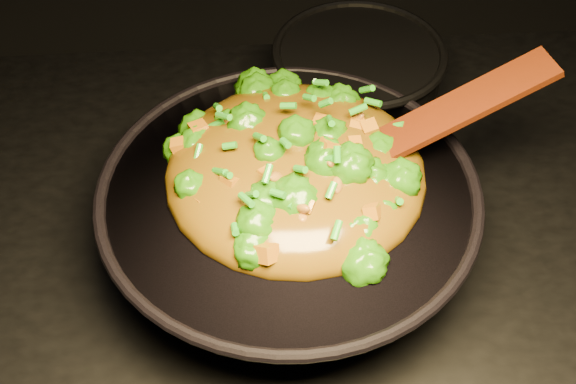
{
  "coord_description": "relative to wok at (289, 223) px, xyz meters",
  "views": [
    {
      "loc": [
        -0.11,
        -0.48,
        1.58
      ],
      "look_at": [
        -0.06,
        0.05,
        1.0
      ],
      "focal_mm": 45.0,
      "sensor_mm": 36.0,
      "label": 1
    }
  ],
  "objects": [
    {
      "name": "back_pot",
      "position": [
        0.11,
        0.23,
        0.01
      ],
      "size": [
        0.24,
        0.24,
        0.12
      ],
      "primitive_type": "cylinder",
      "rotation": [
        0.0,
        0.0,
        -0.15
      ],
      "color": "black",
      "rests_on": "stovetop"
    },
    {
      "name": "stir_fry",
      "position": [
        0.01,
        0.02,
        0.1
      ],
      "size": [
        0.37,
        0.37,
        0.1
      ],
      "primitive_type": null,
      "rotation": [
        0.0,
        0.0,
        -0.43
      ],
      "color": "#2A7208",
      "rests_on": "wok"
    },
    {
      "name": "wok",
      "position": [
        0.0,
        0.0,
        0.0
      ],
      "size": [
        0.43,
        0.43,
        0.11
      ],
      "primitive_type": null,
      "rotation": [
        0.0,
        0.0,
        -0.1
      ],
      "color": "black",
      "rests_on": "stovetop"
    },
    {
      "name": "spatula",
      "position": [
        0.14,
        0.03,
        0.11
      ],
      "size": [
        0.28,
        0.1,
        0.12
      ],
      "primitive_type": "cube",
      "rotation": [
        0.0,
        -0.38,
        0.21
      ],
      "color": "#321203",
      "rests_on": "wok"
    }
  ]
}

